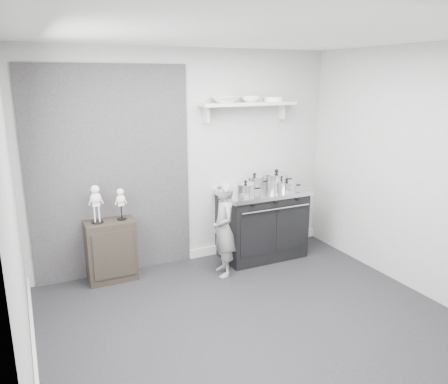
# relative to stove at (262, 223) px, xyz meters

# --- Properties ---
(ground) EXTENTS (4.00, 4.00, 0.00)m
(ground) POSITION_rel_stove_xyz_m (-0.92, -1.48, -0.46)
(ground) COLOR black
(ground) RESTS_ON ground
(room_shell) EXTENTS (4.02, 3.62, 2.71)m
(room_shell) POSITION_rel_stove_xyz_m (-1.01, -1.33, 1.18)
(room_shell) COLOR #9D9D9B
(room_shell) RESTS_ON ground
(wall_shelf) EXTENTS (1.30, 0.26, 0.24)m
(wall_shelf) POSITION_rel_stove_xyz_m (-0.12, 0.20, 1.55)
(wall_shelf) COLOR silver
(wall_shelf) RESTS_ON room_shell
(stove) EXTENTS (1.14, 0.71, 0.92)m
(stove) POSITION_rel_stove_xyz_m (0.00, 0.00, 0.00)
(stove) COLOR black
(stove) RESTS_ON ground
(side_cabinet) EXTENTS (0.56, 0.33, 0.73)m
(side_cabinet) POSITION_rel_stove_xyz_m (-1.97, 0.13, -0.10)
(side_cabinet) COLOR black
(side_cabinet) RESTS_ON ground
(child) EXTENTS (0.34, 0.46, 1.16)m
(child) POSITION_rel_stove_xyz_m (-0.71, -0.31, 0.12)
(child) COLOR gray
(child) RESTS_ON ground
(pot_front_left) EXTENTS (0.33, 0.25, 0.19)m
(pot_front_left) POSITION_rel_stove_xyz_m (-0.31, -0.11, 0.53)
(pot_front_left) COLOR silver
(pot_front_left) RESTS_ON stove
(pot_back_left) EXTENTS (0.33, 0.25, 0.21)m
(pot_back_left) POSITION_rel_stove_xyz_m (-0.05, 0.12, 0.54)
(pot_back_left) COLOR silver
(pot_back_left) RESTS_ON stove
(pot_back_right) EXTENTS (0.40, 0.32, 0.24)m
(pot_back_right) POSITION_rel_stove_xyz_m (0.26, 0.08, 0.55)
(pot_back_right) COLOR silver
(pot_back_right) RESTS_ON stove
(pot_front_right) EXTENTS (0.34, 0.26, 0.17)m
(pot_front_right) POSITION_rel_stove_xyz_m (0.27, -0.15, 0.52)
(pot_front_right) COLOR silver
(pot_front_right) RESTS_ON stove
(skeleton_full) EXTENTS (0.14, 0.09, 0.51)m
(skeleton_full) POSITION_rel_stove_xyz_m (-2.10, 0.13, 0.53)
(skeleton_full) COLOR silver
(skeleton_full) RESTS_ON side_cabinet
(skeleton_torso) EXTENTS (0.12, 0.08, 0.43)m
(skeleton_torso) POSITION_rel_stove_xyz_m (-1.82, 0.13, 0.49)
(skeleton_torso) COLOR silver
(skeleton_torso) RESTS_ON side_cabinet
(bowl_large) EXTENTS (0.33, 0.33, 0.08)m
(bowl_large) POSITION_rel_stove_xyz_m (-0.46, 0.19, 1.62)
(bowl_large) COLOR white
(bowl_large) RESTS_ON wall_shelf
(bowl_small) EXTENTS (0.24, 0.24, 0.07)m
(bowl_small) POSITION_rel_stove_xyz_m (-0.09, 0.19, 1.62)
(bowl_small) COLOR white
(bowl_small) RESTS_ON wall_shelf
(plate_stack) EXTENTS (0.25, 0.25, 0.06)m
(plate_stack) POSITION_rel_stove_xyz_m (0.25, 0.19, 1.61)
(plate_stack) COLOR white
(plate_stack) RESTS_ON wall_shelf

